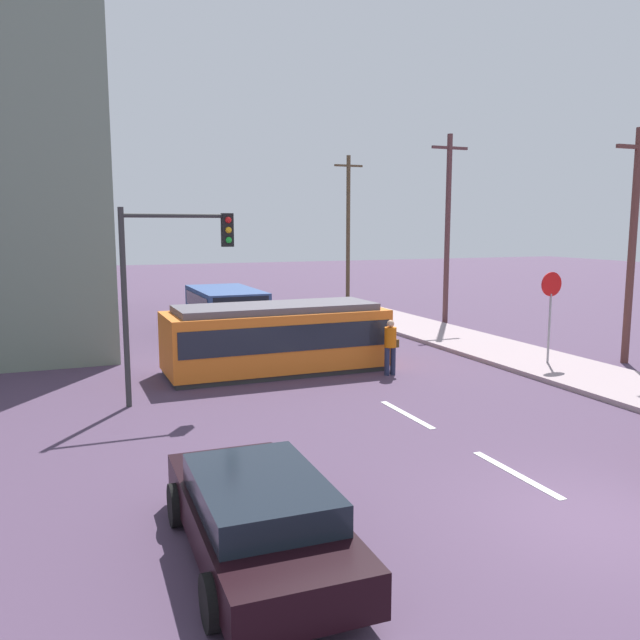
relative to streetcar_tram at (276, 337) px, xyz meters
The scene contains 15 objects.
ground_plane 2.37m from the streetcar_tram, 46.38° to the right, with size 120.00×120.00×0.00m, color #4C3851.
sidewalk_curb_right 9.99m from the streetcar_tram, 33.81° to the right, with size 3.20×36.00×0.14m, color #A28D92.
lane_stripe_1 9.70m from the streetcar_tram, 81.31° to the right, with size 0.16×2.40×0.01m, color silver.
lane_stripe_2 5.82m from the streetcar_tram, 75.24° to the right, with size 0.16×2.40×0.01m, color silver.
lane_stripe_3 6.27m from the streetcar_tram, 76.36° to the left, with size 0.16×2.40×0.01m, color silver.
lane_stripe_4 12.14m from the streetcar_tram, 83.08° to the left, with size 0.16×2.40×0.01m, color silver.
streetcar_tram is the anchor object (origin of this frame).
city_bus 8.39m from the streetcar_tram, 87.02° to the left, with size 2.57×5.17×1.78m.
pedestrian_crossing 3.48m from the streetcar_tram, 29.42° to the right, with size 0.46×0.36×1.67m.
parked_sedan_near 11.31m from the streetcar_tram, 109.12° to the right, with size 2.01×4.51×1.19m.
stop_sign 8.67m from the streetcar_tram, 17.38° to the right, with size 0.76×0.07×2.88m.
traffic_light_mast 4.84m from the streetcar_tram, 145.80° to the right, with size 2.78×0.33×4.89m.
utility_pole_near 11.74m from the streetcar_tram, 15.27° to the right, with size 1.80×0.24×7.48m.
utility_pole_mid 12.66m from the streetcar_tram, 32.75° to the left, with size 1.80×0.24×8.48m.
utility_pole_far 20.26m from the streetcar_tram, 59.57° to the left, with size 1.80×0.24×8.60m.
Camera 1 is at (-7.39, -7.00, 4.43)m, focal length 36.17 mm.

